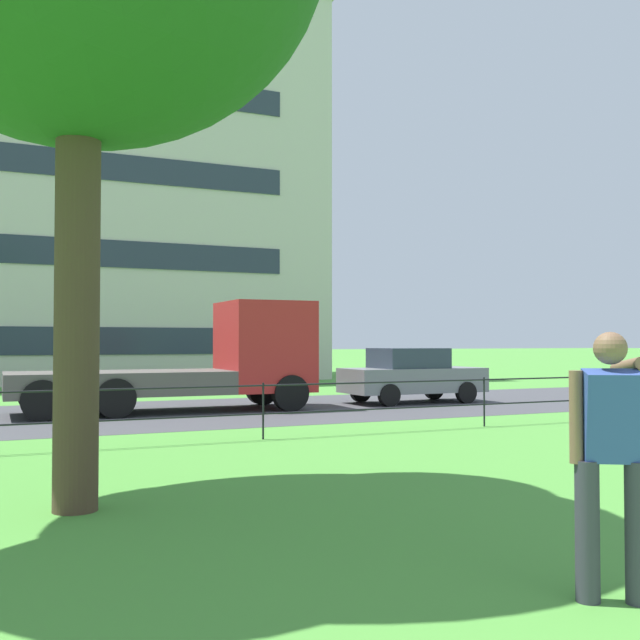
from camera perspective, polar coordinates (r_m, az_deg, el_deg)
name	(u,v)px	position (r m, az deg, el deg)	size (l,w,h in m)	color
street_strip	(184,412)	(18.62, -10.29, -6.93)	(80.00, 7.60, 0.01)	#424247
park_fence	(263,401)	(13.33, -4.35, -6.18)	(38.33, 0.04, 1.00)	black
person_thrower	(611,455)	(5.43, 21.27, -9.55)	(0.77, 0.68, 1.79)	#383842
flatbed_truck_left	(209,362)	(19.04, -8.47, -3.17)	(7.34, 2.55, 2.75)	#B22323
car_grey_right	(412,375)	(21.33, 6.99, -4.19)	(4.01, 1.83, 1.54)	slate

